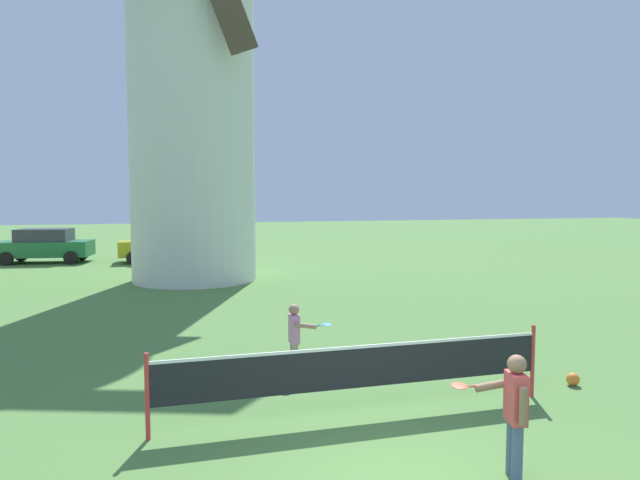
% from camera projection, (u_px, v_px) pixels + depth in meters
% --- Properties ---
extents(windmill, '(8.26, 5.12, 15.70)m').
position_uv_depth(windmill, '(191.00, 64.00, 19.39)').
color(windmill, silver).
rests_on(windmill, ground_plane).
extents(tennis_net, '(5.61, 0.06, 1.10)m').
position_uv_depth(tennis_net, '(359.00, 367.00, 7.53)').
color(tennis_net, red).
rests_on(tennis_net, ground_plane).
extents(player_near, '(0.74, 0.66, 1.35)m').
position_uv_depth(player_near, '(513.00, 408.00, 5.88)').
color(player_near, slate).
rests_on(player_near, ground_plane).
extents(player_far, '(0.72, 0.48, 1.21)m').
position_uv_depth(player_far, '(296.00, 335.00, 9.31)').
color(player_far, '#9E937F').
rests_on(player_far, ground_plane).
extents(stray_ball, '(0.21, 0.21, 0.21)m').
position_uv_depth(stray_ball, '(573.00, 379.00, 8.80)').
color(stray_ball, orange).
rests_on(stray_ball, ground_plane).
extents(parked_car_green, '(4.16, 2.28, 1.56)m').
position_uv_depth(parked_car_green, '(45.00, 245.00, 25.09)').
color(parked_car_green, '#1E6638').
rests_on(parked_car_green, ground_plane).
extents(parked_car_mustard, '(4.08, 1.89, 1.56)m').
position_uv_depth(parked_car_mustard, '(165.00, 244.00, 25.57)').
color(parked_car_mustard, '#999919').
rests_on(parked_car_mustard, ground_plane).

